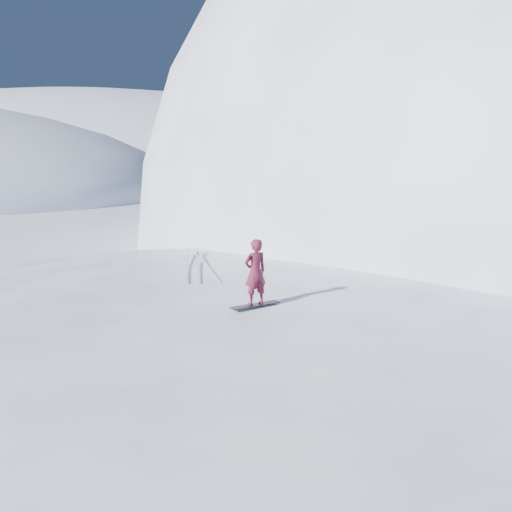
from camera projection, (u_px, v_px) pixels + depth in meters
The scene contains 8 objects.
ground at pixel (241, 393), 15.12m from camera, with size 400.00×400.00×0.00m, color white.
near_ridge at pixel (276, 352), 18.05m from camera, with size 36.00×28.00×4.80m, color white.
peak_shoulder at pixel (420, 253), 34.57m from camera, with size 28.00×24.00×18.00m, color white.
far_ridge_c at pixel (80, 175), 123.77m from camera, with size 140.00×90.00×36.00m, color white.
wind_bumps at pixel (225, 362), 17.21m from camera, with size 16.00×14.40×1.00m.
snowboard at pixel (255, 305), 14.67m from camera, with size 1.38×0.26×0.02m, color black.
snowboarder at pixel (255, 272), 14.50m from camera, with size 0.62×0.41×1.71m, color maroon.
board_tracks at pixel (197, 262), 19.95m from camera, with size 1.83×5.96×0.04m.
Camera 1 is at (0.67, -14.13, 6.46)m, focal length 40.00 mm.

